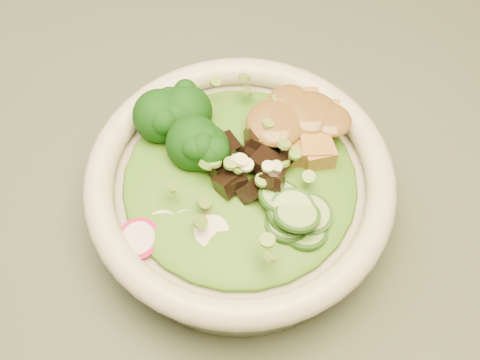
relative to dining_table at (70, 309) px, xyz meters
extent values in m
cylinder|color=black|center=(0.55, 0.35, -0.28)|extent=(0.06, 0.06, 0.72)
cube|color=#445243|center=(0.00, 0.00, 0.10)|extent=(1.20, 0.80, 0.03)
cylinder|color=beige|center=(0.16, 0.02, 0.14)|extent=(0.21, 0.21, 0.05)
torus|color=beige|center=(0.16, 0.02, 0.17)|extent=(0.24, 0.24, 0.02)
ellipsoid|color=#2F6715|center=(0.16, 0.02, 0.17)|extent=(0.18, 0.18, 0.02)
ellipsoid|color=brown|center=(0.21, 0.05, 0.19)|extent=(0.06, 0.05, 0.01)
camera|label=1|loc=(0.13, -0.24, 0.60)|focal=50.00mm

